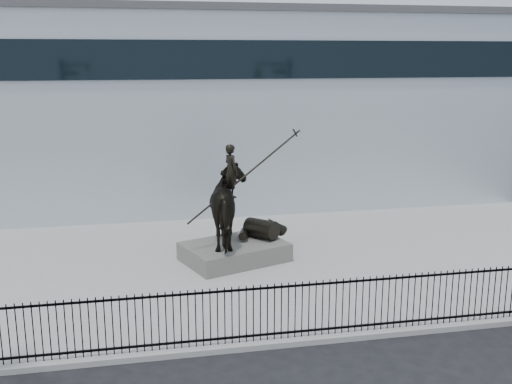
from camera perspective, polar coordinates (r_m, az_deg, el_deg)
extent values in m
plane|color=black|center=(14.58, 1.55, -16.64)|extent=(120.00, 120.00, 0.00)
cube|color=#969693|center=(20.82, -2.81, -7.09)|extent=(30.00, 12.00, 0.15)
cube|color=silver|center=(32.59, -6.40, 8.11)|extent=(44.00, 14.00, 9.00)
cube|color=black|center=(15.52, 0.49, -13.45)|extent=(22.00, 0.05, 0.05)
cube|color=black|center=(15.00, 0.50, -9.17)|extent=(22.00, 0.05, 0.05)
cube|color=black|center=(15.26, 0.50, -11.43)|extent=(22.00, 0.03, 1.50)
cube|color=#504E49|center=(21.05, -2.06, -5.72)|extent=(3.97, 3.34, 0.63)
imported|color=black|center=(20.58, -2.10, -1.32)|extent=(3.07, 3.30, 2.69)
imported|color=black|center=(20.26, -2.39, 2.02)|extent=(0.64, 0.77, 1.82)
cylinder|color=black|center=(20.55, -1.22, 1.39)|extent=(4.09, 1.55, 2.74)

